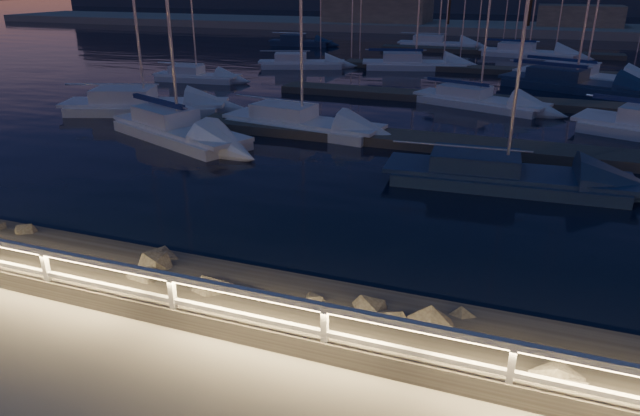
{
  "coord_description": "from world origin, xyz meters",
  "views": [
    {
      "loc": [
        3.77,
        -7.63,
        6.05
      ],
      "look_at": [
        -0.58,
        4.0,
        1.04
      ],
      "focal_mm": 32.0,
      "sensor_mm": 36.0,
      "label": 1
    }
  ],
  "objects_px": {
    "sailboat_k": "(526,52)",
    "sailboat_m": "(299,42)",
    "sailboat_a": "(176,128)",
    "sailboat_n": "(436,43)",
    "sailboat_g": "(571,83)",
    "sailboat_l": "(582,76)",
    "sailboat_j": "(413,63)",
    "sailboat_e": "(195,75)",
    "sailboat_c": "(476,99)",
    "guard_rail": "(267,307)",
    "sailboat_d": "(499,173)",
    "sailboat_i": "(299,62)",
    "sailboat_b": "(298,122)",
    "sailboat_f": "(141,104)"
  },
  "relations": [
    {
      "from": "sailboat_g",
      "to": "sailboat_m",
      "type": "distance_m",
      "value": 31.63
    },
    {
      "from": "sailboat_e",
      "to": "sailboat_l",
      "type": "xyz_separation_m",
      "value": [
        25.05,
        8.79,
        0.05
      ]
    },
    {
      "from": "sailboat_i",
      "to": "sailboat_g",
      "type": "bearing_deg",
      "value": -28.49
    },
    {
      "from": "sailboat_k",
      "to": "sailboat_m",
      "type": "bearing_deg",
      "value": -174.59
    },
    {
      "from": "sailboat_b",
      "to": "sailboat_j",
      "type": "bearing_deg",
      "value": 95.93
    },
    {
      "from": "guard_rail",
      "to": "sailboat_b",
      "type": "xyz_separation_m",
      "value": [
        -6.26,
        16.5,
        -0.94
      ]
    },
    {
      "from": "sailboat_n",
      "to": "sailboat_k",
      "type": "bearing_deg",
      "value": -27.6
    },
    {
      "from": "sailboat_c",
      "to": "sailboat_f",
      "type": "distance_m",
      "value": 18.25
    },
    {
      "from": "sailboat_a",
      "to": "sailboat_g",
      "type": "relative_size",
      "value": 0.85
    },
    {
      "from": "sailboat_d",
      "to": "sailboat_g",
      "type": "distance_m",
      "value": 20.52
    },
    {
      "from": "sailboat_i",
      "to": "sailboat_b",
      "type": "bearing_deg",
      "value": -87.98
    },
    {
      "from": "sailboat_e",
      "to": "sailboat_g",
      "type": "distance_m",
      "value": 24.9
    },
    {
      "from": "sailboat_a",
      "to": "sailboat_m",
      "type": "bearing_deg",
      "value": 127.36
    },
    {
      "from": "sailboat_d",
      "to": "sailboat_i",
      "type": "xyz_separation_m",
      "value": [
        -16.99,
        23.2,
        0.02
      ]
    },
    {
      "from": "sailboat_i",
      "to": "sailboat_f",
      "type": "bearing_deg",
      "value": -115.56
    },
    {
      "from": "sailboat_a",
      "to": "sailboat_n",
      "type": "height_order",
      "value": "sailboat_n"
    },
    {
      "from": "sailboat_e",
      "to": "sailboat_n",
      "type": "height_order",
      "value": "sailboat_n"
    },
    {
      "from": "sailboat_c",
      "to": "guard_rail",
      "type": "bearing_deg",
      "value": -72.32
    },
    {
      "from": "sailboat_k",
      "to": "sailboat_n",
      "type": "height_order",
      "value": "sailboat_k"
    },
    {
      "from": "sailboat_g",
      "to": "guard_rail",
      "type": "bearing_deg",
      "value": -79.39
    },
    {
      "from": "sailboat_a",
      "to": "sailboat_e",
      "type": "xyz_separation_m",
      "value": [
        -7.46,
        13.47,
        -0.07
      ]
    },
    {
      "from": "guard_rail",
      "to": "sailboat_d",
      "type": "height_order",
      "value": "sailboat_d"
    },
    {
      "from": "sailboat_a",
      "to": "sailboat_j",
      "type": "distance_m",
      "value": 25.08
    },
    {
      "from": "sailboat_e",
      "to": "sailboat_j",
      "type": "height_order",
      "value": "sailboat_j"
    },
    {
      "from": "sailboat_c",
      "to": "sailboat_j",
      "type": "bearing_deg",
      "value": 135.93
    },
    {
      "from": "sailboat_l",
      "to": "sailboat_n",
      "type": "relative_size",
      "value": 1.15
    },
    {
      "from": "guard_rail",
      "to": "sailboat_g",
      "type": "bearing_deg",
      "value": 79.44
    },
    {
      "from": "sailboat_b",
      "to": "sailboat_e",
      "type": "distance_m",
      "value": 15.8
    },
    {
      "from": "sailboat_g",
      "to": "sailboat_m",
      "type": "height_order",
      "value": "sailboat_g"
    },
    {
      "from": "sailboat_i",
      "to": "sailboat_l",
      "type": "relative_size",
      "value": 0.74
    },
    {
      "from": "sailboat_c",
      "to": "sailboat_f",
      "type": "height_order",
      "value": "sailboat_f"
    },
    {
      "from": "sailboat_d",
      "to": "sailboat_j",
      "type": "bearing_deg",
      "value": 104.5
    },
    {
      "from": "sailboat_i",
      "to": "sailboat_m",
      "type": "bearing_deg",
      "value": 92.35
    },
    {
      "from": "sailboat_l",
      "to": "sailboat_n",
      "type": "height_order",
      "value": "sailboat_l"
    },
    {
      "from": "sailboat_f",
      "to": "sailboat_l",
      "type": "distance_m",
      "value": 28.94
    },
    {
      "from": "guard_rail",
      "to": "sailboat_j",
      "type": "bearing_deg",
      "value": 98.07
    },
    {
      "from": "sailboat_d",
      "to": "sailboat_m",
      "type": "height_order",
      "value": "sailboat_d"
    },
    {
      "from": "sailboat_c",
      "to": "sailboat_n",
      "type": "bearing_deg",
      "value": 123.9
    },
    {
      "from": "sailboat_e",
      "to": "sailboat_d",
      "type": "bearing_deg",
      "value": -39.84
    },
    {
      "from": "sailboat_k",
      "to": "sailboat_n",
      "type": "distance_m",
      "value": 9.82
    },
    {
      "from": "sailboat_c",
      "to": "sailboat_l",
      "type": "relative_size",
      "value": 0.79
    },
    {
      "from": "sailboat_b",
      "to": "sailboat_e",
      "type": "xyz_separation_m",
      "value": [
        -12.0,
        10.28,
        -0.04
      ]
    },
    {
      "from": "sailboat_k",
      "to": "sailboat_m",
      "type": "xyz_separation_m",
      "value": [
        -22.85,
        1.46,
        -0.03
      ]
    },
    {
      "from": "sailboat_d",
      "to": "sailboat_g",
      "type": "bearing_deg",
      "value": 78.16
    },
    {
      "from": "sailboat_b",
      "to": "sailboat_f",
      "type": "bearing_deg",
      "value": -176.0
    },
    {
      "from": "sailboat_j",
      "to": "guard_rail",
      "type": "bearing_deg",
      "value": -96.81
    },
    {
      "from": "sailboat_b",
      "to": "sailboat_g",
      "type": "relative_size",
      "value": 0.83
    },
    {
      "from": "sailboat_m",
      "to": "sailboat_n",
      "type": "height_order",
      "value": "sailboat_n"
    },
    {
      "from": "guard_rail",
      "to": "sailboat_c",
      "type": "xyz_separation_m",
      "value": [
        0.92,
        25.02,
        -0.97
      ]
    },
    {
      "from": "guard_rail",
      "to": "sailboat_k",
      "type": "relative_size",
      "value": 3.07
    }
  ]
}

